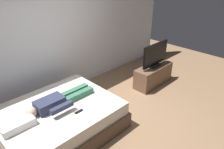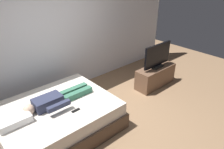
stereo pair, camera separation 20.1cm
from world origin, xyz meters
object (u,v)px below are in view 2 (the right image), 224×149
Objects in this scene: tv at (157,56)px; pillow at (13,120)px; remote at (76,110)px; bed at (57,118)px; tv_stand at (155,76)px; person at (55,100)px.

pillow is at bearing 177.41° from tv.
remote is (0.87, -0.37, -0.05)m from pillow.
pillow is (-0.69, 0.00, 0.34)m from bed.
pillow is 3.33m from tv.
tv_stand is at bearing 90.00° from tv.
remote is 2.48m from tv_stand.
remote is at bearing -174.89° from tv_stand.
tv is at bearing -2.59° from pillow.
tv is at bearing -4.08° from person.
bed is 2.30× the size of tv.
person is (0.03, 0.04, 0.36)m from bed.
tv_stand is at bearing -2.59° from pillow.
person is (0.72, 0.04, 0.02)m from pillow.
person reaches higher than pillow.
person is 1.15× the size of tv_stand.
remote reaches higher than tv_stand.
tv reaches higher than tv_stand.
tv is (2.45, 0.22, 0.24)m from remote.
tv is (0.00, -0.00, 0.53)m from tv_stand.
bed is 13.48× the size of remote.
pillow is at bearing 177.41° from tv_stand.
tv reaches higher than person.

